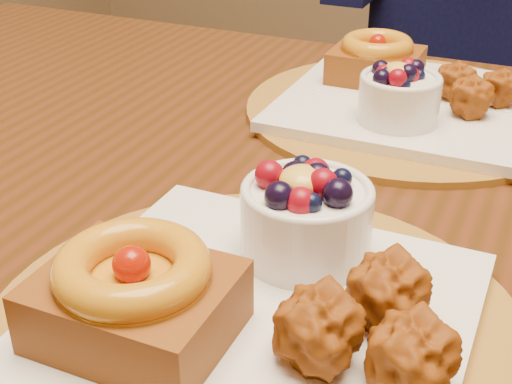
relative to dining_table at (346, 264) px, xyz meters
The scene contains 4 objects.
dining_table is the anchor object (origin of this frame).
place_setting_near 0.24m from the dining_table, 90.99° to the right, with size 0.38×0.38×0.09m.
place_setting_far 0.24m from the dining_table, 90.68° to the left, with size 0.38×0.38×0.09m.
chair_far 0.90m from the dining_table, 92.92° to the left, with size 0.51×0.51×0.93m.
Camera 1 is at (0.11, -0.70, 1.08)m, focal length 50.00 mm.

